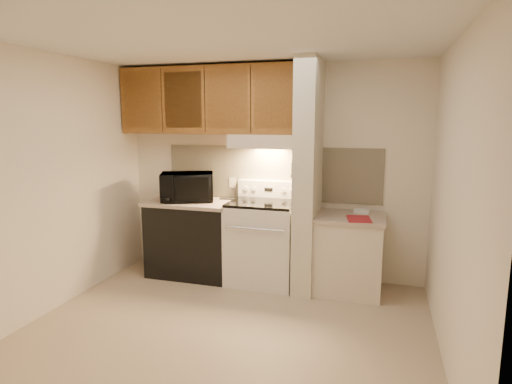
% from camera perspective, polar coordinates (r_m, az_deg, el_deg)
% --- Properties ---
extents(floor, '(3.60, 3.60, 0.00)m').
position_cam_1_polar(floor, '(4.09, -3.66, -17.50)').
color(floor, tan).
rests_on(floor, ground).
extents(ceiling, '(3.60, 3.60, 0.00)m').
position_cam_1_polar(ceiling, '(3.70, -4.10, 19.48)').
color(ceiling, white).
rests_on(ceiling, wall_back).
extents(wall_back, '(3.60, 2.50, 0.02)m').
position_cam_1_polar(wall_back, '(5.11, 1.98, 2.73)').
color(wall_back, white).
rests_on(wall_back, floor).
extents(wall_left, '(0.02, 3.00, 2.50)m').
position_cam_1_polar(wall_left, '(4.63, -25.24, 1.08)').
color(wall_left, white).
rests_on(wall_left, floor).
extents(wall_right, '(0.02, 3.00, 2.50)m').
position_cam_1_polar(wall_right, '(3.51, 24.89, -1.39)').
color(wall_right, white).
rests_on(wall_right, floor).
extents(backsplash, '(2.60, 0.02, 0.63)m').
position_cam_1_polar(backsplash, '(5.10, 1.95, 2.54)').
color(backsplash, beige).
rests_on(backsplash, wall_back).
extents(range_body, '(0.76, 0.65, 0.92)m').
position_cam_1_polar(range_body, '(4.95, 0.92, -6.86)').
color(range_body, silver).
rests_on(range_body, floor).
extents(oven_window, '(0.50, 0.01, 0.30)m').
position_cam_1_polar(oven_window, '(4.64, -0.14, -7.46)').
color(oven_window, black).
rests_on(oven_window, range_body).
extents(oven_handle, '(0.65, 0.02, 0.02)m').
position_cam_1_polar(oven_handle, '(4.55, -0.28, -4.95)').
color(oven_handle, silver).
rests_on(oven_handle, range_body).
extents(cooktop, '(0.74, 0.64, 0.03)m').
position_cam_1_polar(cooktop, '(4.83, 0.93, -1.46)').
color(cooktop, black).
rests_on(cooktop, range_body).
extents(range_backguard, '(0.76, 0.08, 0.20)m').
position_cam_1_polar(range_backguard, '(5.08, 1.80, 0.41)').
color(range_backguard, silver).
rests_on(range_backguard, range_body).
extents(range_display, '(0.10, 0.01, 0.04)m').
position_cam_1_polar(range_display, '(5.04, 1.68, 0.34)').
color(range_display, black).
rests_on(range_display, range_backguard).
extents(range_knob_left_outer, '(0.05, 0.02, 0.05)m').
position_cam_1_polar(range_knob_left_outer, '(5.12, -1.36, 0.48)').
color(range_knob_left_outer, silver).
rests_on(range_knob_left_outer, range_backguard).
extents(range_knob_left_inner, '(0.05, 0.02, 0.05)m').
position_cam_1_polar(range_knob_left_inner, '(5.09, -0.29, 0.43)').
color(range_knob_left_inner, silver).
rests_on(range_knob_left_inner, range_backguard).
extents(range_knob_right_inner, '(0.05, 0.02, 0.05)m').
position_cam_1_polar(range_knob_right_inner, '(5.00, 3.66, 0.24)').
color(range_knob_right_inner, silver).
rests_on(range_knob_right_inner, range_backguard).
extents(range_knob_right_outer, '(0.05, 0.02, 0.05)m').
position_cam_1_polar(range_knob_right_outer, '(4.98, 4.79, 0.18)').
color(range_knob_right_outer, silver).
rests_on(range_knob_right_outer, range_backguard).
extents(dishwasher_front, '(1.00, 0.63, 0.87)m').
position_cam_1_polar(dishwasher_front, '(5.26, -8.39, -6.25)').
color(dishwasher_front, black).
rests_on(dishwasher_front, floor).
extents(left_countertop, '(1.04, 0.67, 0.04)m').
position_cam_1_polar(left_countertop, '(5.15, -8.51, -1.37)').
color(left_countertop, '#B7A391').
rests_on(left_countertop, dishwasher_front).
extents(spoon_rest, '(0.24, 0.09, 0.02)m').
position_cam_1_polar(spoon_rest, '(5.18, -3.57, -0.92)').
color(spoon_rest, black).
rests_on(spoon_rest, left_countertop).
extents(teal_jar, '(0.09, 0.09, 0.10)m').
position_cam_1_polar(teal_jar, '(5.37, -8.40, -0.17)').
color(teal_jar, '#22575C').
rests_on(teal_jar, left_countertop).
extents(outlet, '(0.08, 0.01, 0.12)m').
position_cam_1_polar(outlet, '(5.25, -3.18, 1.25)').
color(outlet, beige).
rests_on(outlet, backsplash).
extents(microwave, '(0.72, 0.62, 0.34)m').
position_cam_1_polar(microwave, '(5.12, -9.16, 0.68)').
color(microwave, black).
rests_on(microwave, left_countertop).
extents(partition_pillar, '(0.22, 0.70, 2.50)m').
position_cam_1_polar(partition_pillar, '(4.67, 6.97, 1.99)').
color(partition_pillar, beige).
rests_on(partition_pillar, floor).
extents(pillar_trim, '(0.01, 0.70, 0.04)m').
position_cam_1_polar(pillar_trim, '(4.68, 5.58, 2.66)').
color(pillar_trim, '#935E28').
rests_on(pillar_trim, partition_pillar).
extents(knife_strip, '(0.02, 0.42, 0.04)m').
position_cam_1_polar(knife_strip, '(4.63, 5.40, 2.83)').
color(knife_strip, black).
rests_on(knife_strip, partition_pillar).
extents(knife_blade_a, '(0.01, 0.03, 0.16)m').
position_cam_1_polar(knife_blade_a, '(4.50, 4.85, 1.36)').
color(knife_blade_a, silver).
rests_on(knife_blade_a, knife_strip).
extents(knife_handle_a, '(0.02, 0.02, 0.10)m').
position_cam_1_polar(knife_handle_a, '(4.47, 4.86, 3.24)').
color(knife_handle_a, black).
rests_on(knife_handle_a, knife_strip).
extents(knife_blade_b, '(0.01, 0.04, 0.18)m').
position_cam_1_polar(knife_blade_b, '(4.56, 5.01, 1.34)').
color(knife_blade_b, silver).
rests_on(knife_blade_b, knife_strip).
extents(knife_handle_b, '(0.02, 0.02, 0.10)m').
position_cam_1_polar(knife_handle_b, '(4.55, 5.05, 3.34)').
color(knife_handle_b, black).
rests_on(knife_handle_b, knife_strip).
extents(knife_blade_c, '(0.01, 0.04, 0.20)m').
position_cam_1_polar(knife_blade_c, '(4.66, 5.26, 1.39)').
color(knife_blade_c, silver).
rests_on(knife_blade_c, knife_strip).
extents(knife_handle_c, '(0.02, 0.02, 0.10)m').
position_cam_1_polar(knife_handle_c, '(4.63, 5.25, 3.45)').
color(knife_handle_c, black).
rests_on(knife_handle_c, knife_strip).
extents(knife_blade_d, '(0.01, 0.04, 0.16)m').
position_cam_1_polar(knife_blade_d, '(4.73, 5.44, 1.76)').
color(knife_blade_d, silver).
rests_on(knife_blade_d, knife_strip).
extents(knife_handle_d, '(0.02, 0.02, 0.10)m').
position_cam_1_polar(knife_handle_d, '(4.72, 5.48, 3.57)').
color(knife_handle_d, black).
rests_on(knife_handle_d, knife_strip).
extents(knife_blade_e, '(0.01, 0.04, 0.18)m').
position_cam_1_polar(knife_blade_e, '(4.80, 5.59, 1.74)').
color(knife_blade_e, silver).
rests_on(knife_blade_e, knife_strip).
extents(knife_handle_e, '(0.02, 0.02, 0.10)m').
position_cam_1_polar(knife_handle_e, '(4.79, 5.65, 3.66)').
color(knife_handle_e, black).
rests_on(knife_handle_e, knife_strip).
extents(oven_mitt, '(0.03, 0.11, 0.26)m').
position_cam_1_polar(oven_mitt, '(4.87, 5.75, 1.21)').
color(oven_mitt, slate).
rests_on(oven_mitt, partition_pillar).
extents(right_cab_base, '(0.70, 0.60, 0.81)m').
position_cam_1_polar(right_cab_base, '(4.80, 12.24, -8.29)').
color(right_cab_base, beige).
rests_on(right_cab_base, floor).
extents(right_countertop, '(0.74, 0.64, 0.04)m').
position_cam_1_polar(right_countertop, '(4.69, 12.42, -3.35)').
color(right_countertop, '#B7A391').
rests_on(right_countertop, right_cab_base).
extents(red_folder, '(0.28, 0.35, 0.01)m').
position_cam_1_polar(red_folder, '(4.53, 13.56, -3.51)').
color(red_folder, maroon).
rests_on(red_folder, right_countertop).
extents(white_box, '(0.17, 0.12, 0.04)m').
position_cam_1_polar(white_box, '(4.85, 13.89, -2.47)').
color(white_box, white).
rests_on(white_box, right_countertop).
extents(range_hood, '(0.78, 0.44, 0.15)m').
position_cam_1_polar(range_hood, '(4.87, 1.35, 6.81)').
color(range_hood, beige).
rests_on(range_hood, upper_cabinets).
extents(hood_lip, '(0.78, 0.04, 0.06)m').
position_cam_1_polar(hood_lip, '(4.67, 0.67, 6.14)').
color(hood_lip, beige).
rests_on(hood_lip, range_hood).
extents(upper_cabinets, '(2.18, 0.33, 0.77)m').
position_cam_1_polar(upper_cabinets, '(5.13, -6.11, 12.04)').
color(upper_cabinets, '#935E28').
rests_on(upper_cabinets, wall_back).
extents(cab_door_a, '(0.46, 0.01, 0.63)m').
position_cam_1_polar(cab_door_a, '(5.36, -15.06, 11.67)').
color(cab_door_a, '#935E28').
rests_on(cab_door_a, upper_cabinets).
extents(cab_gap_a, '(0.01, 0.01, 0.73)m').
position_cam_1_polar(cab_gap_a, '(5.22, -12.46, 11.83)').
color(cab_gap_a, black).
rests_on(cab_gap_a, upper_cabinets).
extents(cab_door_b, '(0.46, 0.01, 0.63)m').
position_cam_1_polar(cab_door_b, '(5.10, -9.71, 11.98)').
color(cab_door_b, '#935E28').
rests_on(cab_door_b, upper_cabinets).
extents(cab_gap_b, '(0.01, 0.01, 0.73)m').
position_cam_1_polar(cab_gap_b, '(4.98, -6.84, 12.10)').
color(cab_gap_b, black).
rests_on(cab_gap_b, upper_cabinets).
extents(cab_door_c, '(0.46, 0.01, 0.63)m').
position_cam_1_polar(cab_door_c, '(4.88, -3.83, 12.20)').
color(cab_door_c, '#935E28').
rests_on(cab_door_c, upper_cabinets).
extents(cab_gap_c, '(0.01, 0.01, 0.73)m').
position_cam_1_polar(cab_gap_c, '(4.80, -0.71, 12.27)').
color(cab_gap_c, black).
rests_on(cab_gap_c, upper_cabinets).
extents(cab_door_d, '(0.46, 0.01, 0.63)m').
position_cam_1_polar(cab_door_d, '(4.72, 2.53, 12.30)').
color(cab_door_d, '#935E28').
rests_on(cab_door_d, upper_cabinets).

